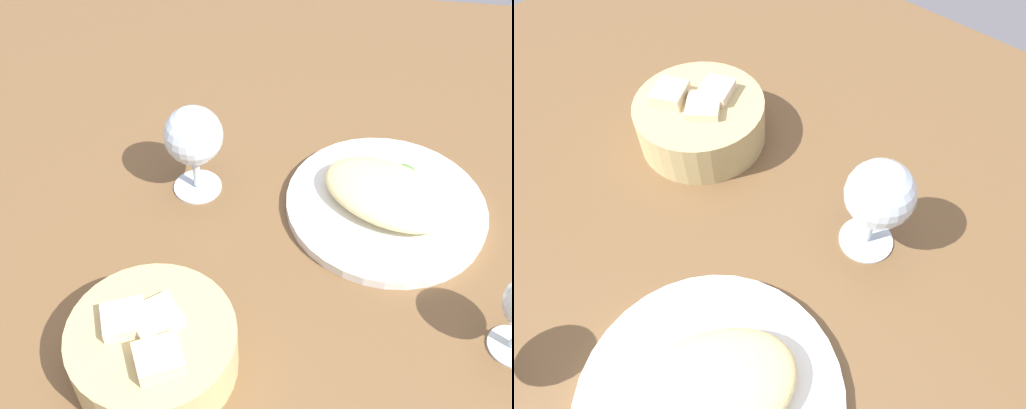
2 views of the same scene
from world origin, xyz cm
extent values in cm
cube|color=brown|center=(0.00, 0.00, -1.00)|extent=(140.00, 140.00, 2.00)
cylinder|color=white|center=(-6.95, -10.88, 0.70)|extent=(27.24, 27.24, 1.40)
ellipsoid|color=beige|center=(-6.95, -10.88, 3.22)|extent=(21.63, 18.70, 3.64)
cone|color=#3F8D2F|center=(-9.23, -17.05, 2.18)|extent=(4.26, 4.26, 1.57)
cylinder|color=tan|center=(18.17, 16.81, 3.32)|extent=(18.30, 18.30, 6.64)
cube|color=beige|center=(21.06, 16.17, 5.83)|extent=(5.91, 5.66, 4.67)
cube|color=beige|center=(16.27, 20.29, 6.14)|extent=(6.18, 5.97, 4.75)
cube|color=beige|center=(17.86, 15.41, 5.33)|extent=(6.72, 6.66, 5.00)
cylinder|color=silver|center=(19.41, -11.53, 0.30)|extent=(6.78, 6.78, 0.60)
cylinder|color=silver|center=(19.41, -11.53, 3.12)|extent=(1.00, 1.00, 5.04)
sphere|color=silver|center=(19.41, -11.53, 9.64)|extent=(8.00, 8.00, 8.00)
cylinder|color=silver|center=(-21.49, 8.88, 0.30)|extent=(5.64, 5.64, 0.60)
camera|label=1|loc=(1.83, 52.35, 65.08)|focal=45.67mm
camera|label=2|loc=(-11.72, -23.22, 50.30)|focal=32.76mm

